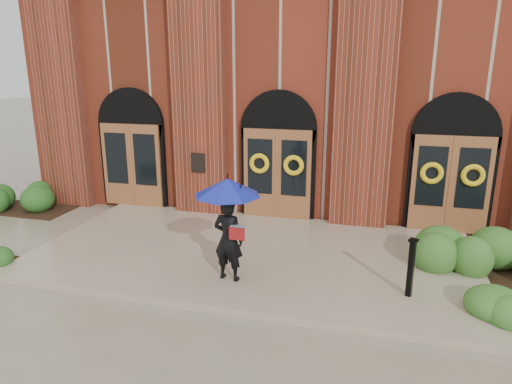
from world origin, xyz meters
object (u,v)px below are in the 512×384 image
(man_with_umbrella, at_px, (228,210))
(metal_post, at_px, (411,267))
(hedge_wall_right, at_px, (495,257))
(hedge_wall_left, at_px, (17,197))

(man_with_umbrella, distance_m, metal_post, 3.58)
(metal_post, height_order, hedge_wall_right, metal_post)
(metal_post, bearing_deg, man_with_umbrella, -176.83)
(man_with_umbrella, xyz_separation_m, hedge_wall_left, (-7.92, 3.15, -1.23))
(man_with_umbrella, height_order, hedge_wall_left, man_with_umbrella)
(metal_post, xyz_separation_m, hedge_wall_right, (1.81, 1.67, -0.31))
(man_with_umbrella, relative_size, hedge_wall_right, 0.62)
(hedge_wall_left, bearing_deg, man_with_umbrella, -21.72)
(metal_post, relative_size, hedge_wall_right, 0.33)
(man_with_umbrella, xyz_separation_m, hedge_wall_right, (5.28, 1.87, -1.18))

